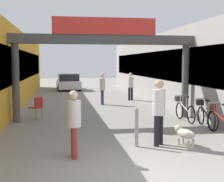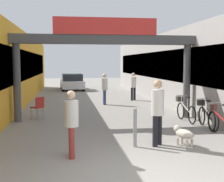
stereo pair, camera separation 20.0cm
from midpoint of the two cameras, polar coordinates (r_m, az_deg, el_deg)
The scene contains 14 objects.
ground_plane at distance 6.23m, azimuth 7.19°, elevation -15.89°, with size 80.00×80.00×0.00m, color gray.
storefront_right at distance 17.89m, azimuth 13.72°, elevation 4.01°, with size 3.00×26.00×3.82m.
arcade_sign_gateway at distance 12.17m, azimuth -0.78°, elevation 7.79°, with size 7.40×0.47×3.95m.
pedestrian_with_dog at distance 8.46m, azimuth 9.00°, elevation -3.08°, with size 0.48×0.48×1.78m.
pedestrian_companion at distance 7.39m, azimuth -6.68°, elevation -5.23°, with size 0.34×0.38×1.60m.
pedestrian_carrying_crate at distance 16.61m, azimuth -1.04°, elevation 0.74°, with size 0.34×0.38×1.66m.
pedestrian_elderly_walking at distance 18.59m, azimuth 4.22°, elevation 1.16°, with size 0.48×0.48×1.64m.
dog_on_leash at distance 8.74m, azimuth 13.54°, elevation -7.59°, with size 0.50×0.74×0.52m.
bicycle_red_second at distance 10.33m, azimuth 19.73°, elevation -5.15°, with size 0.46×1.69×0.98m.
bicycle_black_third at distance 11.31m, azimuth 17.23°, elevation -4.20°, with size 0.46×1.69×0.98m.
bicycle_silver_farthest at distance 12.32m, azimuth 13.65°, elevation -3.36°, with size 0.46×1.69×0.98m.
bollard_post_metal at distance 8.36m, azimuth 4.91°, elevation -6.59°, with size 0.10×0.10×1.05m.
cafe_chair_red_nearer at distance 12.67m, azimuth -12.89°, elevation -2.63°, with size 0.57×0.57×0.89m.
parked_car_white at distance 25.98m, azimuth -7.11°, elevation 1.64°, with size 1.99×4.09×1.33m.
Camera 2 is at (-1.46, -5.62, 2.24)m, focal length 50.00 mm.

